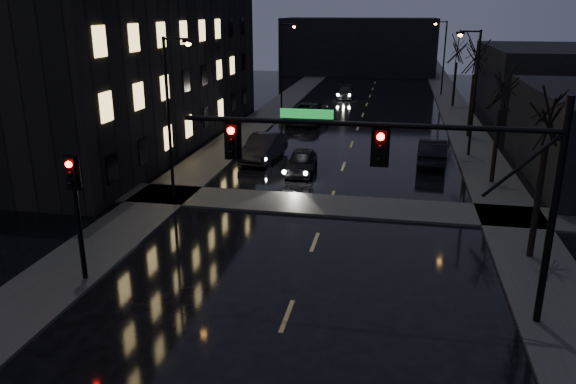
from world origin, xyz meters
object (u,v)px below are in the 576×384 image
at_px(oncoming_car_a, 302,162).
at_px(oncoming_car_d, 346,92).
at_px(oncoming_car_c, 307,113).
at_px(lead_car, 432,151).
at_px(oncoming_car_b, 264,147).

xyz_separation_m(oncoming_car_a, oncoming_car_d, (-0.24, 29.83, -0.06)).
bearing_deg(oncoming_car_a, oncoming_car_c, 95.62).
bearing_deg(lead_car, oncoming_car_a, 28.82).
height_order(oncoming_car_a, oncoming_car_c, oncoming_car_c).
bearing_deg(oncoming_car_c, oncoming_car_b, -88.62).
bearing_deg(oncoming_car_a, lead_car, 22.86).
relative_size(oncoming_car_a, oncoming_car_d, 0.93).
distance_m(oncoming_car_b, lead_car, 10.55).
relative_size(oncoming_car_a, oncoming_car_b, 0.82).
distance_m(oncoming_car_d, lead_car, 27.39).
xyz_separation_m(oncoming_car_a, lead_car, (7.62, 3.59, 0.11)).
distance_m(oncoming_car_a, oncoming_car_c, 15.38).
bearing_deg(oncoming_car_d, oncoming_car_a, -94.76).
height_order(oncoming_car_c, oncoming_car_d, oncoming_car_c).
height_order(oncoming_car_b, oncoming_car_d, oncoming_car_b).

